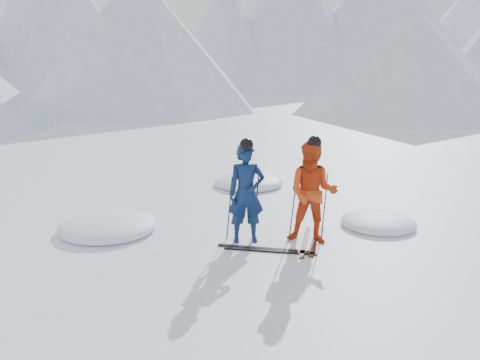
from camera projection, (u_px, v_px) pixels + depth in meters
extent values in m
plane|color=white|center=(335.00, 236.00, 10.12)|extent=(160.00, 160.00, 0.00)
cone|color=#B2BCD1|center=(54.00, 14.00, 45.16)|extent=(23.96, 23.96, 14.35)
cone|color=#B2BCD1|center=(131.00, 34.00, 56.86)|extent=(17.69, 17.69, 11.93)
cone|color=#B2BCD1|center=(226.00, 37.00, 51.23)|extent=(19.63, 19.63, 10.85)
cone|color=#B2BCD1|center=(289.00, 23.00, 54.70)|extent=(23.31, 23.31, 14.15)
cone|color=#B2BCD1|center=(379.00, 19.00, 54.95)|extent=(28.94, 28.94, 14.88)
cone|color=silver|center=(462.00, 40.00, 57.71)|extent=(24.45, 24.45, 10.76)
cone|color=#B2BCD1|center=(409.00, 61.00, 30.54)|extent=(14.00, 14.00, 6.50)
cone|color=#B2BCD1|center=(139.00, 41.00, 33.23)|extent=(16.00, 16.00, 9.00)
imported|color=#0C1F48|center=(246.00, 194.00, 9.59)|extent=(0.72, 0.49, 1.90)
imported|color=red|center=(313.00, 193.00, 9.54)|extent=(1.17, 1.06, 1.96)
cylinder|color=black|center=(229.00, 208.00, 9.76)|extent=(0.13, 0.09, 1.27)
cylinder|color=black|center=(256.00, 205.00, 9.95)|extent=(0.13, 0.07, 1.27)
cylinder|color=black|center=(293.00, 207.00, 9.80)|extent=(0.13, 0.10, 1.30)
cylinder|color=black|center=(325.00, 206.00, 9.81)|extent=(0.13, 0.09, 1.30)
cube|color=black|center=(305.00, 241.00, 9.75)|extent=(0.72, 1.61, 0.03)
cube|color=black|center=(317.00, 241.00, 9.79)|extent=(0.82, 1.57, 0.03)
cube|color=black|center=(263.00, 248.00, 9.39)|extent=(1.60, 0.74, 0.03)
cube|color=black|center=(270.00, 251.00, 9.27)|extent=(1.62, 0.68, 0.03)
ellipsoid|color=white|center=(108.00, 231.00, 10.39)|extent=(1.98, 1.98, 0.44)
ellipsoid|color=white|center=(378.00, 226.00, 10.70)|extent=(1.56, 1.56, 0.34)
ellipsoid|color=white|center=(249.00, 185.00, 14.10)|extent=(1.92, 1.92, 0.42)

